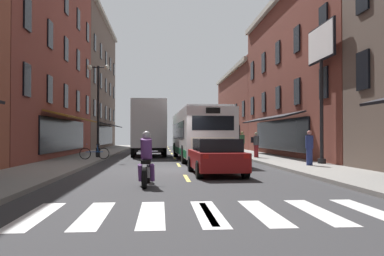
{
  "coord_description": "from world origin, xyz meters",
  "views": [
    {
      "loc": [
        -0.93,
        -17.89,
        1.53
      ],
      "look_at": [
        0.81,
        4.51,
        1.94
      ],
      "focal_mm": 37.69,
      "sensor_mm": 36.0,
      "label": 1
    }
  ],
  "objects_px": {
    "pedestrian_near": "(256,144)",
    "pedestrian_mid": "(309,148)",
    "motorcycle_rider": "(147,162)",
    "pedestrian_far": "(242,143)",
    "sedan_mid": "(152,144)",
    "box_truck": "(149,128)",
    "billboard_sign": "(321,56)",
    "bicycle_near": "(95,153)",
    "transit_bus": "(198,134)",
    "street_lamp_twin": "(98,106)",
    "sedan_near": "(216,156)"
  },
  "relations": [
    {
      "from": "pedestrian_mid",
      "to": "street_lamp_twin",
      "type": "xyz_separation_m",
      "value": [
        -10.9,
        7.83,
        2.43
      ]
    },
    {
      "from": "pedestrian_near",
      "to": "motorcycle_rider",
      "type": "bearing_deg",
      "value": 18.51
    },
    {
      "from": "billboard_sign",
      "to": "bicycle_near",
      "type": "bearing_deg",
      "value": 159.4
    },
    {
      "from": "box_truck",
      "to": "pedestrian_mid",
      "type": "relative_size",
      "value": 4.19
    },
    {
      "from": "pedestrian_mid",
      "to": "box_truck",
      "type": "bearing_deg",
      "value": -108.64
    },
    {
      "from": "transit_bus",
      "to": "street_lamp_twin",
      "type": "distance_m",
      "value": 6.65
    },
    {
      "from": "pedestrian_near",
      "to": "billboard_sign",
      "type": "bearing_deg",
      "value": 64.33
    },
    {
      "from": "billboard_sign",
      "to": "transit_bus",
      "type": "distance_m",
      "value": 8.91
    },
    {
      "from": "bicycle_near",
      "to": "box_truck",
      "type": "bearing_deg",
      "value": 63.14
    },
    {
      "from": "motorcycle_rider",
      "to": "pedestrian_far",
      "type": "bearing_deg",
      "value": 68.89
    },
    {
      "from": "billboard_sign",
      "to": "sedan_mid",
      "type": "distance_m",
      "value": 21.25
    },
    {
      "from": "street_lamp_twin",
      "to": "pedestrian_near",
      "type": "bearing_deg",
      "value": -5.49
    },
    {
      "from": "sedan_near",
      "to": "sedan_mid",
      "type": "xyz_separation_m",
      "value": [
        -2.96,
        22.61,
        0.02
      ]
    },
    {
      "from": "street_lamp_twin",
      "to": "bicycle_near",
      "type": "bearing_deg",
      "value": -86.33
    },
    {
      "from": "transit_bus",
      "to": "bicycle_near",
      "type": "bearing_deg",
      "value": -168.14
    },
    {
      "from": "pedestrian_mid",
      "to": "pedestrian_far",
      "type": "height_order",
      "value": "pedestrian_far"
    },
    {
      "from": "bicycle_near",
      "to": "pedestrian_far",
      "type": "relative_size",
      "value": 1.03
    },
    {
      "from": "pedestrian_near",
      "to": "pedestrian_mid",
      "type": "xyz_separation_m",
      "value": [
        0.88,
        -6.87,
        -0.02
      ]
    },
    {
      "from": "sedan_near",
      "to": "pedestrian_mid",
      "type": "relative_size",
      "value": 2.72
    },
    {
      "from": "billboard_sign",
      "to": "pedestrian_near",
      "type": "height_order",
      "value": "billboard_sign"
    },
    {
      "from": "motorcycle_rider",
      "to": "pedestrian_near",
      "type": "relative_size",
      "value": 1.29
    },
    {
      "from": "motorcycle_rider",
      "to": "street_lamp_twin",
      "type": "height_order",
      "value": "street_lamp_twin"
    },
    {
      "from": "billboard_sign",
      "to": "pedestrian_far",
      "type": "relative_size",
      "value": 4.16
    },
    {
      "from": "billboard_sign",
      "to": "box_truck",
      "type": "bearing_deg",
      "value": 130.56
    },
    {
      "from": "billboard_sign",
      "to": "pedestrian_mid",
      "type": "xyz_separation_m",
      "value": [
        -1.07,
        -1.17,
        -4.51
      ]
    },
    {
      "from": "transit_bus",
      "to": "pedestrian_near",
      "type": "bearing_deg",
      "value": -0.87
    },
    {
      "from": "pedestrian_near",
      "to": "pedestrian_far",
      "type": "distance_m",
      "value": 3.59
    },
    {
      "from": "street_lamp_twin",
      "to": "box_truck",
      "type": "bearing_deg",
      "value": 49.65
    },
    {
      "from": "box_truck",
      "to": "pedestrian_far",
      "type": "relative_size",
      "value": 4.08
    },
    {
      "from": "sedan_mid",
      "to": "pedestrian_mid",
      "type": "distance_m",
      "value": 21.37
    },
    {
      "from": "sedan_mid",
      "to": "street_lamp_twin",
      "type": "height_order",
      "value": "street_lamp_twin"
    },
    {
      "from": "billboard_sign",
      "to": "bicycle_near",
      "type": "distance_m",
      "value": 13.58
    },
    {
      "from": "billboard_sign",
      "to": "sedan_near",
      "type": "relative_size",
      "value": 1.57
    },
    {
      "from": "box_truck",
      "to": "motorcycle_rider",
      "type": "height_order",
      "value": "box_truck"
    },
    {
      "from": "pedestrian_mid",
      "to": "street_lamp_twin",
      "type": "bearing_deg",
      "value": -88.37
    },
    {
      "from": "transit_bus",
      "to": "pedestrian_near",
      "type": "relative_size",
      "value": 7.36
    },
    {
      "from": "motorcycle_rider",
      "to": "pedestrian_far",
      "type": "relative_size",
      "value": 1.25
    },
    {
      "from": "box_truck",
      "to": "motorcycle_rider",
      "type": "xyz_separation_m",
      "value": [
        0.44,
        -17.39,
        -1.33
      ]
    },
    {
      "from": "transit_bus",
      "to": "sedan_near",
      "type": "distance_m",
      "value": 9.64
    },
    {
      "from": "motorcycle_rider",
      "to": "box_truck",
      "type": "bearing_deg",
      "value": 91.44
    },
    {
      "from": "transit_bus",
      "to": "pedestrian_far",
      "type": "height_order",
      "value": "transit_bus"
    },
    {
      "from": "pedestrian_mid",
      "to": "bicycle_near",
      "type": "bearing_deg",
      "value": -80.26
    },
    {
      "from": "transit_bus",
      "to": "box_truck",
      "type": "xyz_separation_m",
      "value": [
        -3.23,
        4.59,
        0.41
      ]
    },
    {
      "from": "sedan_near",
      "to": "pedestrian_far",
      "type": "relative_size",
      "value": 2.64
    },
    {
      "from": "transit_bus",
      "to": "box_truck",
      "type": "relative_size",
      "value": 1.74
    },
    {
      "from": "box_truck",
      "to": "street_lamp_twin",
      "type": "bearing_deg",
      "value": -130.35
    },
    {
      "from": "billboard_sign",
      "to": "sedan_mid",
      "type": "height_order",
      "value": "billboard_sign"
    },
    {
      "from": "sedan_mid",
      "to": "motorcycle_rider",
      "type": "xyz_separation_m",
      "value": [
        0.38,
        -25.81,
        -0.02
      ]
    },
    {
      "from": "sedan_mid",
      "to": "pedestrian_mid",
      "type": "relative_size",
      "value": 2.92
    },
    {
      "from": "box_truck",
      "to": "street_lamp_twin",
      "type": "xyz_separation_m",
      "value": [
        -3.12,
        -3.68,
        1.36
      ]
    }
  ]
}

